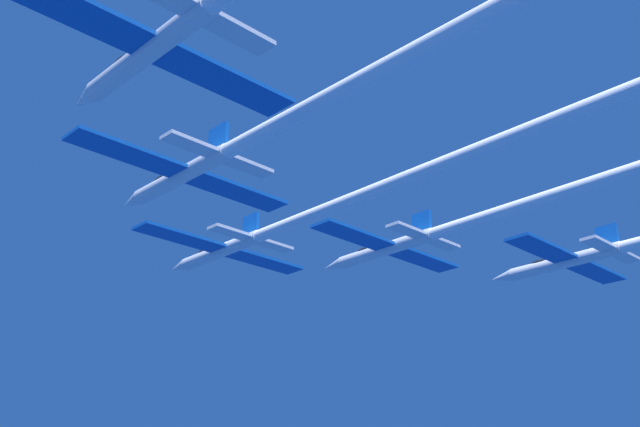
# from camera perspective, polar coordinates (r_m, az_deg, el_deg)

# --- Properties ---
(jet_lead) EXTENTS (19.51, 56.52, 3.23)m
(jet_lead) POSITION_cam_1_polar(r_m,az_deg,el_deg) (66.02, 0.45, 0.30)
(jet_lead) COLOR silver
(jet_left_wing) EXTENTS (19.51, 60.77, 3.23)m
(jet_left_wing) POSITION_cam_1_polar(r_m,az_deg,el_deg) (49.30, 0.98, 8.92)
(jet_left_wing) COLOR silver
(jet_right_wing) EXTENTS (19.51, 63.96, 3.23)m
(jet_right_wing) POSITION_cam_1_polar(r_m,az_deg,el_deg) (66.65, 16.94, 1.24)
(jet_right_wing) COLOR silver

